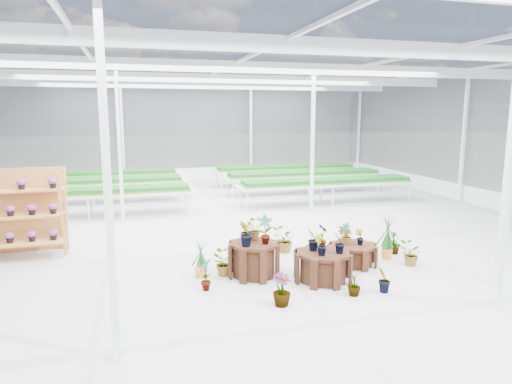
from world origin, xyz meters
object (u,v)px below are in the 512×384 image
object	(u,v)px
shelf_rack	(22,214)
plinth_low	(353,254)
plinth_tall	(254,259)
plinth_mid	(323,266)

from	to	relation	value
shelf_rack	plinth_low	bearing A→B (deg)	-20.88
plinth_tall	shelf_rack	world-z (taller)	shelf_rack
plinth_mid	plinth_low	bearing A→B (deg)	34.99
plinth_tall	plinth_mid	world-z (taller)	plinth_tall
plinth_mid	plinth_low	world-z (taller)	plinth_mid
plinth_low	shelf_rack	distance (m)	7.32
plinth_mid	shelf_rack	distance (m)	6.70
plinth_tall	shelf_rack	size ratio (longest dim) A/B	0.51
plinth_mid	plinth_low	xyz separation A→B (m)	(1.00, 0.70, -0.06)
plinth_mid	shelf_rack	bearing A→B (deg)	151.16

